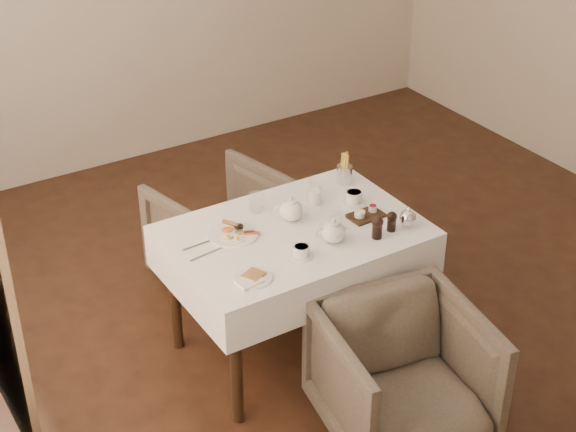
% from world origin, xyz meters
% --- Properties ---
extents(table, '(1.28, 0.88, 0.75)m').
position_xyz_m(table, '(-0.64, -0.13, 0.64)').
color(table, black).
rests_on(table, ground).
extents(armchair_near, '(0.84, 0.85, 0.68)m').
position_xyz_m(armchair_near, '(-0.55, -0.95, 0.34)').
color(armchair_near, '#473E34').
rests_on(armchair_near, ground).
extents(armchair_far, '(0.86, 0.88, 0.67)m').
position_xyz_m(armchair_far, '(-0.64, 0.64, 0.34)').
color(armchair_far, '#473E34').
rests_on(armchair_far, ground).
extents(breakfast_plate, '(0.25, 0.25, 0.03)m').
position_xyz_m(breakfast_plate, '(-0.93, -0.01, 0.76)').
color(breakfast_plate, white).
rests_on(breakfast_plate, table).
extents(side_plate, '(0.18, 0.18, 0.02)m').
position_xyz_m(side_plate, '(-1.05, -0.41, 0.76)').
color(side_plate, white).
rests_on(side_plate, table).
extents(teapot_centre, '(0.22, 0.19, 0.14)m').
position_xyz_m(teapot_centre, '(-0.61, -0.04, 0.83)').
color(teapot_centre, white).
rests_on(teapot_centre, table).
extents(teapot_front, '(0.20, 0.18, 0.14)m').
position_xyz_m(teapot_front, '(-0.54, -0.33, 0.82)').
color(teapot_front, white).
rests_on(teapot_front, table).
extents(creamer, '(0.08, 0.08, 0.08)m').
position_xyz_m(creamer, '(-0.40, 0.04, 0.80)').
color(creamer, white).
rests_on(creamer, table).
extents(teacup_near, '(0.12, 0.12, 0.06)m').
position_xyz_m(teacup_near, '(-0.75, -0.36, 0.78)').
color(teacup_near, white).
rests_on(teacup_near, table).
extents(teacup_far, '(0.14, 0.14, 0.07)m').
position_xyz_m(teacup_far, '(-0.22, -0.07, 0.79)').
color(teacup_far, white).
rests_on(teacup_far, table).
extents(glass_left, '(0.08, 0.08, 0.10)m').
position_xyz_m(glass_left, '(-0.71, 0.14, 0.81)').
color(glass_left, silver).
rests_on(glass_left, table).
extents(glass_mid, '(0.08, 0.08, 0.09)m').
position_xyz_m(glass_mid, '(-0.42, -0.19, 0.80)').
color(glass_mid, silver).
rests_on(glass_mid, table).
extents(glass_right, '(0.09, 0.09, 0.09)m').
position_xyz_m(glass_right, '(-0.34, 0.13, 0.80)').
color(glass_right, silver).
rests_on(glass_right, table).
extents(condiment_board, '(0.19, 0.13, 0.05)m').
position_xyz_m(condiment_board, '(-0.26, -0.22, 0.77)').
color(condiment_board, black).
rests_on(condiment_board, table).
extents(pepper_mill_left, '(0.06, 0.06, 0.12)m').
position_xyz_m(pepper_mill_left, '(-0.33, -0.42, 0.82)').
color(pepper_mill_left, black).
rests_on(pepper_mill_left, table).
extents(pepper_mill_right, '(0.06, 0.06, 0.11)m').
position_xyz_m(pepper_mill_right, '(-0.23, -0.40, 0.81)').
color(pepper_mill_right, black).
rests_on(pepper_mill_right, table).
extents(silver_pot, '(0.11, 0.10, 0.11)m').
position_xyz_m(silver_pot, '(-0.13, -0.41, 0.81)').
color(silver_pot, white).
rests_on(silver_pot, table).
extents(fries_cup, '(0.09, 0.09, 0.18)m').
position_xyz_m(fries_cup, '(-0.13, 0.15, 0.84)').
color(fries_cup, silver).
rests_on(fries_cup, table).
extents(cutlery_fork, '(0.19, 0.03, 0.00)m').
position_xyz_m(cutlery_fork, '(-1.12, -0.01, 0.76)').
color(cutlery_fork, silver).
rests_on(cutlery_fork, table).
extents(cutlery_knife, '(0.19, 0.04, 0.00)m').
position_xyz_m(cutlery_knife, '(-1.13, -0.11, 0.76)').
color(cutlery_knife, silver).
rests_on(cutlery_knife, table).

